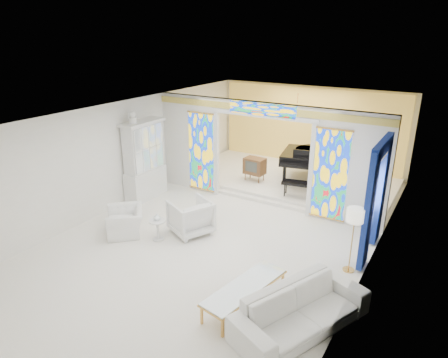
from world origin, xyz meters
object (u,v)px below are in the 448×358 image
Objects in this scene: armchair_right at (191,217)px; coffee_table at (245,288)px; sofa at (301,310)px; grand_piano at (312,156)px; tv_console at (255,166)px; armchair_left at (125,221)px; china_cabinet at (144,161)px.

armchair_right reaches higher than coffee_table.
sofa is 7.13m from grand_piano.
coffee_table is 6.21m from tv_console.
tv_console is at bearing 115.52° from coffee_table.
tv_console is at bearing -155.60° from grand_piano.
coffee_table is (-1.10, 0.03, 0.02)m from sofa.
armchair_left is 0.50× the size of coffee_table.
grand_piano is (2.79, 5.76, 0.63)m from armchair_left.
armchair_right is 4.09m from sofa.
sofa is 6.79m from tv_console.
armchair_left is at bearing 102.34° from sofa.
coffee_table is at bearing 80.27° from armchair_right.
sofa is at bearing -1.76° from coffee_table.
china_cabinet reaches higher than armchair_right.
sofa is at bearing -52.62° from tv_console.
sofa is (6.17, -3.04, -0.80)m from china_cabinet.
coffee_table is at bearing -60.94° from tv_console.
tv_console is (2.39, 2.59, -0.49)m from china_cabinet.
armchair_right is 0.38× the size of sofa.
china_cabinet is 3.56m from tv_console.
tv_console reaches higher than sofa.
tv_console reaches higher than coffee_table.
armchair_left is 1.31× the size of tv_console.
china_cabinet is 3.55× the size of tv_console.
china_cabinet is 2.88m from armchair_right.
china_cabinet is 0.87× the size of grand_piano.
grand_piano is 4.08× the size of tv_console.
grand_piano reaches higher than sofa.
tv_console is (1.26, 4.65, 0.35)m from armchair_left.
tv_console is at bearing 57.24° from sofa.
sofa reaches higher than coffee_table.
armchair_right is 0.49× the size of coffee_table.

